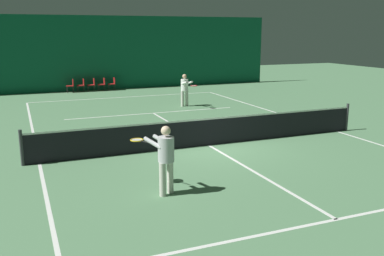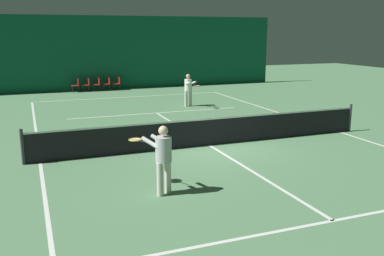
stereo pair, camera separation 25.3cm
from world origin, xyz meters
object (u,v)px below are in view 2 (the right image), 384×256
object	(u,v)px
courtside_chair_0	(76,85)
courtside_chair_3	(107,83)
courtside_chair_1	(87,84)
player_near	(162,155)
player_far	(189,88)
courtside_chair_4	(117,83)
courtside_chair_2	(97,84)
tennis_net	(210,131)

from	to	relation	value
courtside_chair_0	courtside_chair_3	distance (m)	1.99
courtside_chair_1	courtside_chair_3	size ratio (longest dim) A/B	1.00
courtside_chair_0	courtside_chair_1	xyz separation A→B (m)	(0.66, 0.00, 0.00)
player_near	player_far	distance (m)	12.31
player_near	courtside_chair_3	xyz separation A→B (m)	(2.10, 18.89, -0.49)
player_near	courtside_chair_3	bearing A→B (deg)	-34.17
courtside_chair_3	courtside_chair_4	distance (m)	0.66
player_near	courtside_chair_2	distance (m)	18.95
tennis_net	player_far	bearing A→B (deg)	74.52
player_near	courtside_chair_2	size ratio (longest dim) A/B	2.00
courtside_chair_0	courtside_chair_1	bearing A→B (deg)	90.00
courtside_chair_3	tennis_net	bearing A→B (deg)	2.76
courtside_chair_1	courtside_chair_3	distance (m)	1.33
courtside_chair_4	courtside_chair_2	bearing A→B (deg)	-90.00
tennis_net	courtside_chair_0	distance (m)	15.45
courtside_chair_2	courtside_chair_3	world-z (taller)	same
courtside_chair_4	courtside_chair_0	bearing A→B (deg)	-90.00
player_near	courtside_chair_1	world-z (taller)	player_near
courtside_chair_1	courtside_chair_2	xyz separation A→B (m)	(0.66, 0.00, 0.00)
courtside_chair_1	player_near	bearing A→B (deg)	-2.33
tennis_net	courtside_chair_4	world-z (taller)	tennis_net
player_near	courtside_chair_0	size ratio (longest dim) A/B	2.00
courtside_chair_0	courtside_chair_2	bearing A→B (deg)	90.00
tennis_net	player_near	xyz separation A→B (m)	(-2.83, -3.68, 0.47)
courtside_chair_0	courtside_chair_2	distance (m)	1.33
player_far	player_near	bearing A→B (deg)	-30.36
tennis_net	player_near	distance (m)	4.67
tennis_net	courtside_chair_4	xyz separation A→B (m)	(-0.07, 15.21, -0.03)
courtside_chair_0	courtside_chair_4	size ratio (longest dim) A/B	1.00
tennis_net	courtside_chair_0	bearing A→B (deg)	100.17
player_near	player_far	size ratio (longest dim) A/B	1.01
player_far	courtside_chair_2	size ratio (longest dim) A/B	1.99
player_far	courtside_chair_2	world-z (taller)	player_far
courtside_chair_0	player_near	bearing A→B (deg)	-0.31
player_far	courtside_chair_0	bearing A→B (deg)	-154.31
player_near	player_far	bearing A→B (deg)	-51.46
courtside_chair_0	courtside_chair_4	distance (m)	2.66
courtside_chair_2	courtside_chair_3	distance (m)	0.66
courtside_chair_3	player_near	bearing A→B (deg)	-6.34
player_far	courtside_chair_4	distance (m)	7.93
courtside_chair_0	courtside_chair_4	bearing A→B (deg)	90.00
courtside_chair_1	courtside_chair_4	world-z (taller)	same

